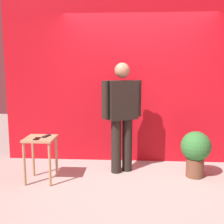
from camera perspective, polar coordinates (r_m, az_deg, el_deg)
The scene contains 7 objects.
ground_plane at distance 3.90m, azimuth 5.78°, elevation -15.32°, with size 12.00×12.00×0.00m, color #9E9991.
back_wall_red at distance 4.77m, azimuth 5.53°, elevation 7.20°, with size 4.61×0.12×2.92m, color red.
standing_person at distance 4.24m, azimuth 2.05°, elevation 0.01°, with size 0.63×0.42×1.69m.
side_table at distance 4.09m, azimuth -14.46°, elevation -6.94°, with size 0.41×0.41×0.64m.
cell_phone at distance 3.98m, azimuth -15.14°, elevation -5.29°, with size 0.07×0.14×0.01m, color black.
tv_remote at distance 4.07m, azimuth -13.31°, elevation -4.81°, with size 0.04×0.17×0.02m, color black.
potted_plant at distance 4.32m, azimuth 16.78°, elevation -7.50°, with size 0.44×0.44×0.69m.
Camera 1 is at (-0.15, -3.56, 1.59)m, focal length 44.59 mm.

